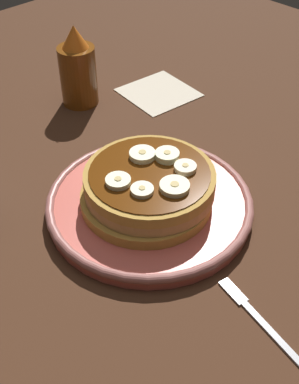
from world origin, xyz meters
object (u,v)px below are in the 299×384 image
(napkin, at_px, (159,92))
(fork, at_px, (258,317))
(plate, at_px, (149,203))
(syrup_bottle, at_px, (78,70))
(banana_slice_5, at_px, (176,186))
(pancake_stack, at_px, (149,187))
(banana_slice_4, at_px, (167,156))
(banana_slice_3, at_px, (118,181))
(banana_slice_1, at_px, (185,168))
(banana_slice_0, at_px, (142,190))
(banana_slice_2, at_px, (142,155))

(napkin, distance_m, fork, 0.46)
(plate, height_order, syrup_bottle, syrup_bottle)
(napkin, bearing_deg, banana_slice_5, 138.59)
(pancake_stack, bearing_deg, banana_slice_4, -81.78)
(banana_slice_4, distance_m, fork, 0.22)
(pancake_stack, xyz_separation_m, banana_slice_3, (0.01, 0.04, 0.02))
(banana_slice_1, bearing_deg, banana_slice_0, 84.30)
(banana_slice_3, distance_m, fork, 0.21)
(plate, bearing_deg, banana_slice_3, 74.35)
(plate, bearing_deg, napkin, -47.18)
(plate, height_order, banana_slice_2, banana_slice_2)
(banana_slice_0, relative_size, banana_slice_2, 0.82)
(napkin, bearing_deg, banana_slice_4, 137.23)
(banana_slice_1, distance_m, napkin, 0.29)
(banana_slice_4, xyz_separation_m, napkin, (0.19, -0.18, -0.06))
(banana_slice_3, xyz_separation_m, syrup_bottle, (0.25, -0.14, -0.01))
(plate, bearing_deg, syrup_bottle, -20.59)
(pancake_stack, height_order, fork, pancake_stack)
(banana_slice_4, relative_size, napkin, 0.27)
(plate, distance_m, syrup_bottle, 0.29)
(banana_slice_2, bearing_deg, plate, 151.99)
(banana_slice_0, height_order, banana_slice_5, banana_slice_5)
(pancake_stack, distance_m, banana_slice_5, 0.05)
(banana_slice_0, bearing_deg, banana_slice_1, -95.70)
(banana_slice_0, bearing_deg, pancake_stack, -57.14)
(banana_slice_5, xyz_separation_m, fork, (-0.15, 0.04, -0.06))
(banana_slice_0, relative_size, napkin, 0.24)
(pancake_stack, height_order, banana_slice_2, banana_slice_2)
(banana_slice_0, xyz_separation_m, fork, (-0.17, 0.00, -0.06))
(banana_slice_3, bearing_deg, fork, -178.32)
(banana_slice_2, xyz_separation_m, banana_slice_4, (-0.02, -0.02, 0.00))
(banana_slice_1, relative_size, fork, 0.21)
(banana_slice_4, relative_size, syrup_bottle, 0.23)
(banana_slice_4, xyz_separation_m, banana_slice_5, (-0.05, 0.03, -0.00))
(plate, xyz_separation_m, napkin, (0.20, -0.21, -0.01))
(syrup_bottle, bearing_deg, banana_slice_4, 166.04)
(plate, relative_size, banana_slice_2, 7.94)
(fork, bearing_deg, napkin, -32.26)
(pancake_stack, height_order, banana_slice_0, banana_slice_0)
(pancake_stack, height_order, banana_slice_3, banana_slice_3)
(banana_slice_2, bearing_deg, syrup_bottle, -19.66)
(banana_slice_1, distance_m, syrup_bottle, 0.30)
(banana_slice_3, height_order, syrup_bottle, syrup_bottle)
(plate, xyz_separation_m, syrup_bottle, (0.27, -0.10, 0.05))
(banana_slice_0, distance_m, banana_slice_5, 0.04)
(plate, relative_size, banana_slice_1, 9.55)
(banana_slice_0, bearing_deg, banana_slice_3, 17.25)
(napkin, xyz_separation_m, syrup_bottle, (0.07, 0.11, 0.06))
(banana_slice_0, bearing_deg, syrup_bottle, -24.52)
(pancake_stack, bearing_deg, banana_slice_1, -126.35)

